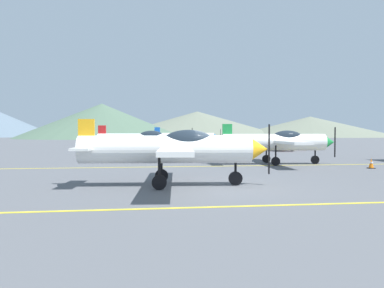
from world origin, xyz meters
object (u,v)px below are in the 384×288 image
Objects in this scene: airplane_near at (173,148)px; airplane_mid at (278,142)px; car_sedan at (279,143)px; airplane_back at (187,137)px; airplane_far at (144,140)px; traffic_cone_front at (371,163)px.

airplane_mid is at bearing 49.55° from airplane_near.
airplane_near reaches higher than car_sedan.
airplane_back reaches higher than car_sedan.
airplane_far is (-8.63, 6.45, 0.00)m from airplane_mid.
airplane_near is at bearing -118.47° from car_sedan.
airplane_mid reaches higher than traffic_cone_front.
airplane_mid is 18.43m from car_sedan.
airplane_back is (-3.62, 19.31, 0.00)m from airplane_mid.
airplane_near is at bearing -98.17° from airplane_back.
traffic_cone_front is (4.32, -3.49, -1.19)m from airplane_mid.
car_sedan is (6.54, 17.22, -0.64)m from airplane_mid.
car_sedan is 20.83m from traffic_cone_front.
airplane_mid is at bearing -79.37° from airplane_back.
traffic_cone_front is at bearing -37.48° from airplane_far.
car_sedan is at bearing 69.20° from airplane_mid.
airplane_mid and airplane_back have the same top height.
airplane_near is at bearing -86.51° from airplane_far.
car_sedan is at bearing -11.62° from airplane_back.
airplane_back is (5.01, 12.86, 0.00)m from airplane_far.
airplane_back is 14.91× the size of traffic_cone_front.
airplane_mid is 10.78m from airplane_far.
airplane_back is at bearing 81.83° from airplane_near.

